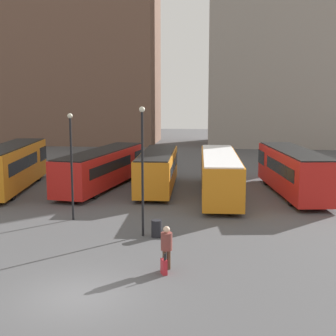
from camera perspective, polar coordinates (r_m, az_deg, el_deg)
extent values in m
plane|color=#4C4C4F|center=(17.20, -10.94, -15.13)|extent=(160.00, 160.00, 0.00)
cube|color=brown|center=(70.22, -10.95, 16.40)|extent=(22.33, 11.37, 32.48)
cube|color=gray|center=(68.23, 16.22, 14.98)|extent=(25.39, 12.60, 29.04)
cube|color=orange|center=(36.22, -18.57, 0.20)|extent=(3.81, 11.32, 2.93)
cube|color=black|center=(40.49, -16.69, 1.70)|extent=(2.76, 2.33, 1.11)
cube|color=black|center=(35.22, -19.08, 0.54)|extent=(3.36, 7.36, 0.88)
cube|color=black|center=(36.03, -18.69, 2.57)|extent=(3.59, 11.08, 0.08)
cylinder|color=black|center=(39.66, -17.01, -0.80)|extent=(2.50, 1.31, 1.03)
cube|color=red|center=(35.56, -8.01, 0.06)|extent=(4.46, 12.37, 2.46)
cube|color=black|center=(40.08, -5.21, 1.56)|extent=(2.85, 2.61, 0.94)
cube|color=black|center=(34.52, -8.73, 0.29)|extent=(3.76, 8.07, 0.74)
cube|color=black|center=(35.38, -8.05, 2.09)|extent=(4.22, 12.09, 0.08)
cylinder|color=black|center=(39.15, -5.81, -0.56)|extent=(2.52, 1.43, 1.05)
cylinder|color=black|center=(32.37, -10.60, -2.68)|extent=(2.52, 1.43, 1.05)
cube|color=orange|center=(34.39, -1.30, -0.20)|extent=(2.72, 9.92, 2.45)
cube|color=black|center=(38.33, -0.75, 1.21)|extent=(2.51, 1.89, 0.93)
cube|color=black|center=(33.47, -1.44, 0.08)|extent=(2.64, 6.38, 0.73)
cube|color=black|center=(34.22, -1.30, 1.89)|extent=(2.52, 9.72, 0.08)
cylinder|color=black|center=(37.56, -0.87, -0.97)|extent=(2.34, 1.06, 0.99)
cylinder|color=black|center=(31.59, -1.80, -2.87)|extent=(2.34, 1.06, 0.99)
cube|color=orange|center=(32.36, 6.30, -0.71)|extent=(2.83, 12.08, 2.56)
cube|color=black|center=(37.18, 5.99, 1.05)|extent=(2.55, 2.28, 0.97)
cube|color=black|center=(31.25, 6.39, -0.46)|extent=(2.72, 7.76, 0.77)
cube|color=white|center=(32.17, 6.34, 1.61)|extent=(2.63, 11.84, 0.08)
cylinder|color=black|center=(36.21, 6.03, -1.35)|extent=(2.37, 1.12, 1.04)
cylinder|color=black|center=(28.92, 6.57, -3.99)|extent=(2.37, 1.12, 1.04)
cube|color=red|center=(33.88, 15.07, -0.33)|extent=(3.90, 11.35, 2.78)
cube|color=black|center=(38.18, 13.19, 1.29)|extent=(2.84, 2.34, 1.06)
cube|color=black|center=(32.88, 15.57, -0.02)|extent=(3.45, 7.38, 0.83)
cube|color=black|center=(33.68, 15.16, 2.06)|extent=(3.67, 11.11, 0.08)
cylinder|color=black|center=(37.34, 13.53, -1.22)|extent=(2.58, 1.35, 1.06)
cylinder|color=black|center=(30.85, 16.76, -3.48)|extent=(2.58, 1.35, 1.06)
cylinder|color=#4C3828|center=(19.11, -0.43, -11.14)|extent=(0.21, 0.21, 0.82)
cylinder|color=#4C3828|center=(19.16, 0.08, -11.08)|extent=(0.21, 0.21, 0.82)
cylinder|color=brown|center=(18.89, -0.18, -8.93)|extent=(0.61, 0.61, 0.71)
sphere|color=beige|center=(18.74, -0.18, -7.51)|extent=(0.27, 0.27, 0.27)
cube|color=#B7232D|center=(18.70, -0.50, -11.94)|extent=(0.31, 0.41, 0.61)
cube|color=black|center=(18.43, -0.38, -10.80)|extent=(0.10, 0.06, 0.27)
cylinder|color=black|center=(26.41, -11.66, -0.17)|extent=(0.12, 0.12, 5.74)
sphere|color=beige|center=(26.12, -11.87, 6.24)|extent=(0.28, 0.28, 0.28)
cylinder|color=black|center=(22.87, -3.12, -0.83)|extent=(0.12, 0.12, 6.18)
sphere|color=beige|center=(22.55, -3.19, 7.15)|extent=(0.28, 0.28, 0.28)
cylinder|color=black|center=(23.28, -1.40, -7.38)|extent=(0.52, 0.52, 0.85)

